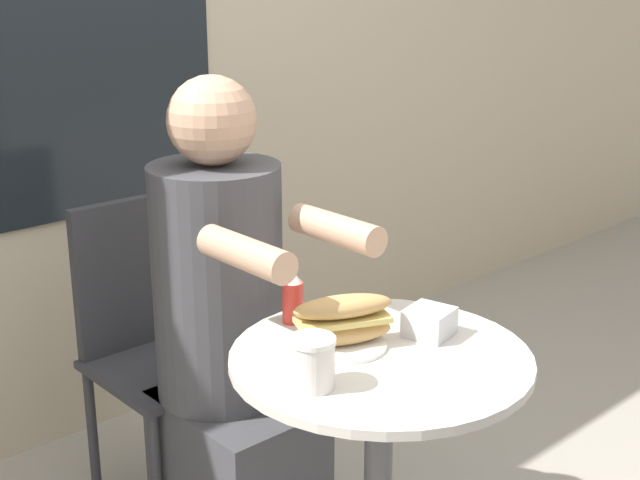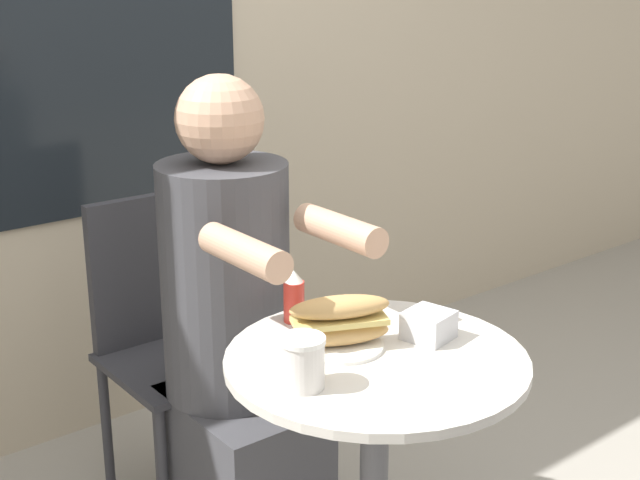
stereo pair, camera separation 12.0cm
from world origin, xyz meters
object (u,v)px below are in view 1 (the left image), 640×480
sandwich_on_plate (343,324)px  drink_cup (312,362)px  seated_diner (228,360)px  condiment_bottle (293,297)px  cafe_table (379,442)px  diner_chair (152,329)px

sandwich_on_plate → drink_cup: (-0.17, -0.09, -0.00)m
seated_diner → condiment_bottle: (0.00, -0.24, 0.23)m
cafe_table → sandwich_on_plate: (-0.03, 0.08, 0.25)m
cafe_table → drink_cup: 0.32m
sandwich_on_plate → condiment_bottle: condiment_bottle is taller
diner_chair → seated_diner: (-0.00, -0.34, 0.03)m
diner_chair → drink_cup: size_ratio=8.69×
seated_diner → drink_cup: seated_diner is taller
seated_diner → diner_chair: bearing=-89.2°
condiment_bottle → sandwich_on_plate: bearing=-93.9°
sandwich_on_plate → diner_chair: bearing=89.3°
seated_diner → sandwich_on_plate: bearing=90.2°
cafe_table → condiment_bottle: (-0.02, 0.25, 0.26)m
cafe_table → drink_cup: size_ratio=7.21×
cafe_table → sandwich_on_plate: sandwich_on_plate is taller
drink_cup → condiment_bottle: condiment_bottle is taller
cafe_table → diner_chair: bearing=91.5°
seated_diner → drink_cup: bearing=71.8°
diner_chair → seated_diner: 0.34m
drink_cup → condiment_bottle: (0.18, 0.26, 0.01)m
diner_chair → cafe_table: bearing=92.7°
drink_cup → condiment_bottle: 0.31m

